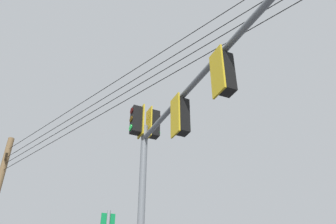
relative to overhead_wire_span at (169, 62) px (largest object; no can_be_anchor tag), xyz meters
name	(u,v)px	position (x,y,z in m)	size (l,w,h in m)	color
signal_mast_assembly	(163,146)	(-0.33, 0.49, -3.29)	(6.41, 1.99, 6.89)	slate
overhead_wire_span	(169,62)	(0.00, 0.00, 0.00)	(22.20, 3.84, 1.67)	black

